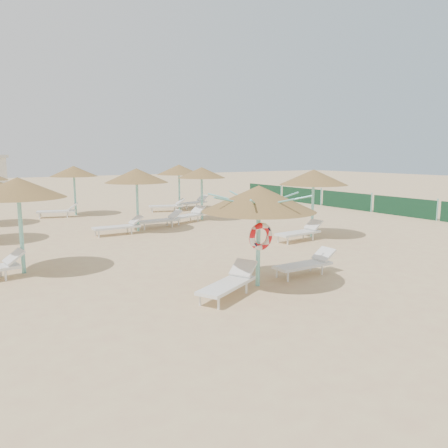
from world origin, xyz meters
TOP-DOWN VIEW (x-y plane):
  - ground at (0.00, 0.00)m, footprint 120.00×120.00m
  - main_palapa at (-0.14, 0.17)m, footprint 2.82×2.82m
  - lounger_main_a at (-1.20, -0.15)m, footprint 1.98×1.38m
  - lounger_main_b at (1.58, 0.25)m, footprint 1.85×0.57m
  - palapa_field at (-0.16, 10.56)m, footprint 15.30×14.21m
  - windbreak_fence at (14.00, 9.96)m, footprint 0.08×19.84m

SIDE VIEW (x-z plane):
  - ground at x=0.00m, z-range 0.00..0.00m
  - lounger_main_b at x=1.58m, z-range -0.02..0.66m
  - lounger_main_a at x=-1.20m, z-range -0.02..0.69m
  - windbreak_fence at x=14.00m, z-range -0.05..1.05m
  - main_palapa at x=-0.14m, z-range 0.93..3.45m
  - palapa_field at x=-0.16m, z-range 0.96..3.65m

